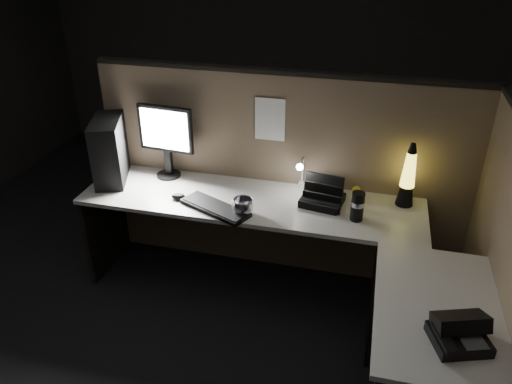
% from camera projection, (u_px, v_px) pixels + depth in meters
% --- Properties ---
extents(floor, '(6.00, 6.00, 0.00)m').
position_uv_depth(floor, '(250.00, 348.00, 3.15)').
color(floor, black).
rests_on(floor, ground).
extents(room_shell, '(6.00, 6.00, 6.00)m').
position_uv_depth(room_shell, '(248.00, 102.00, 2.37)').
color(room_shell, silver).
rests_on(room_shell, ground).
extents(partition_back, '(2.66, 0.06, 1.50)m').
position_uv_depth(partition_back, '(282.00, 178.00, 3.58)').
color(partition_back, brown).
rests_on(partition_back, ground).
extents(partition_right, '(0.06, 1.66, 1.50)m').
position_uv_depth(partition_right, '(501.00, 277.00, 2.59)').
color(partition_right, brown).
rests_on(partition_right, ground).
extents(desk, '(2.60, 1.60, 0.73)m').
position_uv_depth(desk, '(288.00, 255.00, 3.05)').
color(desk, beige).
rests_on(desk, ground).
extents(pc_tower, '(0.33, 0.47, 0.45)m').
position_uv_depth(pc_tower, '(110.00, 150.00, 3.51)').
color(pc_tower, black).
rests_on(pc_tower, desk).
extents(monitor, '(0.41, 0.18, 0.53)m').
position_uv_depth(monitor, '(166.00, 135.00, 3.51)').
color(monitor, black).
rests_on(monitor, desk).
extents(keyboard, '(0.51, 0.35, 0.02)m').
position_uv_depth(keyboard, '(215.00, 208.00, 3.22)').
color(keyboard, black).
rests_on(keyboard, desk).
extents(mouse, '(0.10, 0.08, 0.04)m').
position_uv_depth(mouse, '(178.00, 196.00, 3.35)').
color(mouse, black).
rests_on(mouse, desk).
extents(clip_lamp, '(0.05, 0.19, 0.24)m').
position_uv_depth(clip_lamp, '(301.00, 173.00, 3.38)').
color(clip_lamp, silver).
rests_on(clip_lamp, desk).
extents(organizer, '(0.30, 0.27, 0.20)m').
position_uv_depth(organizer, '(323.00, 197.00, 3.28)').
color(organizer, black).
rests_on(organizer, desk).
extents(lava_lamp, '(0.12, 0.12, 0.43)m').
position_uv_depth(lava_lamp, '(408.00, 180.00, 3.20)').
color(lava_lamp, black).
rests_on(lava_lamp, desk).
extents(travel_mug, '(0.08, 0.08, 0.19)m').
position_uv_depth(travel_mug, '(357.00, 206.00, 3.08)').
color(travel_mug, black).
rests_on(travel_mug, desk).
extents(steel_mug, '(0.18, 0.18, 0.11)m').
position_uv_depth(steel_mug, '(243.00, 207.00, 3.15)').
color(steel_mug, silver).
rests_on(steel_mug, desk).
extents(figurine, '(0.06, 0.06, 0.06)m').
position_uv_depth(figurine, '(356.00, 190.00, 3.35)').
color(figurine, yellow).
rests_on(figurine, desk).
extents(pinned_paper, '(0.21, 0.00, 0.30)m').
position_uv_depth(pinned_paper, '(270.00, 120.00, 3.36)').
color(pinned_paper, white).
rests_on(pinned_paper, partition_back).
extents(desk_phone, '(0.29, 0.29, 0.14)m').
position_uv_depth(desk_phone, '(459.00, 332.00, 2.20)').
color(desk_phone, black).
rests_on(desk_phone, desk).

